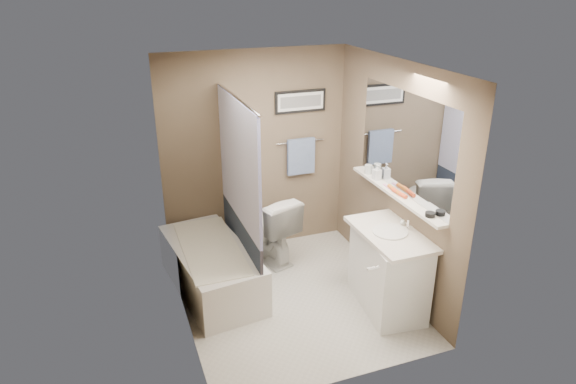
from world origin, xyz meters
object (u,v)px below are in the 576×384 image
object	(u,v)px
bathtub	(212,269)
vanity	(388,271)
candle_bowl_near	(430,214)
hair_brush_front	(399,193)
soap_bottle	(377,172)
glass_jar	(368,169)
hair_brush_back	(394,190)
toilet	(267,227)

from	to	relation	value
bathtub	vanity	xyz separation A→B (m)	(1.60, -0.91, 0.15)
bathtub	candle_bowl_near	bearing A→B (deg)	-41.95
bathtub	hair_brush_front	bearing A→B (deg)	-28.99
candle_bowl_near	soap_bottle	distance (m)	0.98
hair_brush_front	glass_jar	size ratio (longest dim) A/B	2.20
candle_bowl_near	hair_brush_back	distance (m)	0.62
candle_bowl_near	bathtub	bearing A→B (deg)	145.76
bathtub	hair_brush_front	size ratio (longest dim) A/B	6.82
vanity	hair_brush_back	distance (m)	0.82
vanity	hair_brush_back	size ratio (longest dim) A/B	4.09
bathtub	hair_brush_front	world-z (taller)	hair_brush_front
glass_jar	soap_bottle	distance (m)	0.19
hair_brush_back	soap_bottle	size ratio (longest dim) A/B	1.32
toilet	hair_brush_back	size ratio (longest dim) A/B	3.75
bathtub	candle_bowl_near	world-z (taller)	candle_bowl_near
glass_jar	bathtub	bearing A→B (deg)	178.28
toilet	hair_brush_front	xyz separation A→B (m)	(1.03, -1.10, 0.72)
toilet	hair_brush_back	bearing A→B (deg)	118.13
candle_bowl_near	soap_bottle	bearing A→B (deg)	90.00
toilet	glass_jar	xyz separation A→B (m)	(1.03, -0.46, 0.75)
hair_brush_back	glass_jar	world-z (taller)	glass_jar
vanity	glass_jar	world-z (taller)	glass_jar
glass_jar	toilet	bearing A→B (deg)	155.77
glass_jar	soap_bottle	size ratio (longest dim) A/B	0.60
bathtub	hair_brush_back	bearing A→B (deg)	-26.24
bathtub	vanity	size ratio (longest dim) A/B	1.67
bathtub	hair_brush_back	world-z (taller)	hair_brush_back
vanity	soap_bottle	distance (m)	1.06
bathtub	toilet	size ratio (longest dim) A/B	1.82
vanity	hair_brush_front	bearing A→B (deg)	55.12
glass_jar	hair_brush_front	bearing A→B (deg)	-90.00
bathtub	hair_brush_front	distance (m)	2.11
candle_bowl_near	hair_brush_front	distance (m)	0.52
glass_jar	soap_bottle	bearing A→B (deg)	-90.00
bathtub	soap_bottle	distance (m)	2.04
bathtub	hair_brush_back	xyz separation A→B (m)	(1.79, -0.60, 0.89)
candle_bowl_near	glass_jar	world-z (taller)	glass_jar
soap_bottle	hair_brush_front	bearing A→B (deg)	-90.00
hair_brush_front	vanity	bearing A→B (deg)	-131.28
glass_jar	soap_bottle	world-z (taller)	soap_bottle
bathtub	glass_jar	bearing A→B (deg)	-9.42
hair_brush_back	glass_jar	bearing A→B (deg)	90.00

